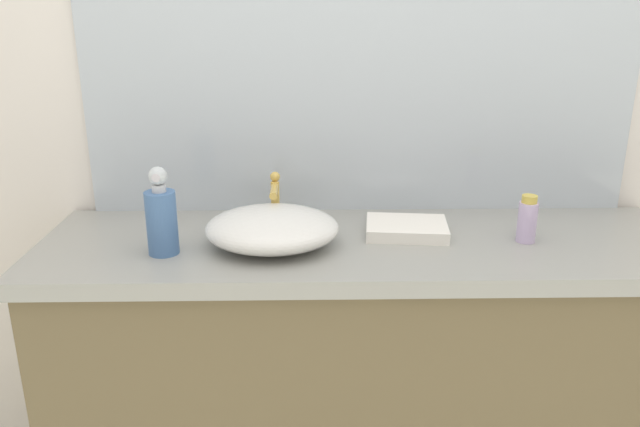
{
  "coord_description": "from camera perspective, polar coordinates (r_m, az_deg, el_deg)",
  "views": [
    {
      "loc": [
        -0.17,
        -1.1,
        1.48
      ],
      "look_at": [
        -0.14,
        0.41,
        0.97
      ],
      "focal_mm": 35.09,
      "sensor_mm": 36.0,
      "label": 1
    }
  ],
  "objects": [
    {
      "name": "wall_mirror_panel",
      "position": [
        1.79,
        3.89,
        17.21
      ],
      "size": [
        1.57,
        0.01,
        1.09
      ],
      "primitive_type": "cube",
      "color": "#B2BCC6",
      "rests_on": "vanity_counter"
    },
    {
      "name": "faucet",
      "position": [
        1.73,
        -4.14,
        1.73
      ],
      "size": [
        0.03,
        0.13,
        0.14
      ],
      "color": "gold",
      "rests_on": "vanity_counter"
    },
    {
      "name": "sink_basin",
      "position": [
        1.58,
        -4.39,
        -1.36
      ],
      "size": [
        0.34,
        0.3,
        0.09
      ],
      "primitive_type": "ellipsoid",
      "color": "silver",
      "rests_on": "vanity_counter"
    },
    {
      "name": "bathroom_wall_rear",
      "position": [
        1.84,
        4.22,
        13.08
      ],
      "size": [
        6.0,
        0.06,
        2.6
      ],
      "primitive_type": "cube",
      "color": "silver",
      "rests_on": "ground"
    },
    {
      "name": "lotion_bottle",
      "position": [
        1.69,
        18.38,
        -0.55
      ],
      "size": [
        0.05,
        0.05,
        0.12
      ],
      "color": "#C0AAD5",
      "rests_on": "vanity_counter"
    },
    {
      "name": "vanity_counter",
      "position": [
        1.85,
        3.91,
        -15.33
      ],
      "size": [
        1.7,
        0.52,
        0.89
      ],
      "color": "brown",
      "rests_on": "ground"
    },
    {
      "name": "soap_dispenser",
      "position": [
        1.57,
        -14.26,
        -0.39
      ],
      "size": [
        0.08,
        0.08,
        0.22
      ],
      "color": "#43689D",
      "rests_on": "vanity_counter"
    },
    {
      "name": "folded_hand_towel",
      "position": [
        1.69,
        7.9,
        -1.35
      ],
      "size": [
        0.23,
        0.18,
        0.03
      ],
      "primitive_type": "cube",
      "rotation": [
        0.0,
        0.0,
        -0.11
      ],
      "color": "white",
      "rests_on": "vanity_counter"
    }
  ]
}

